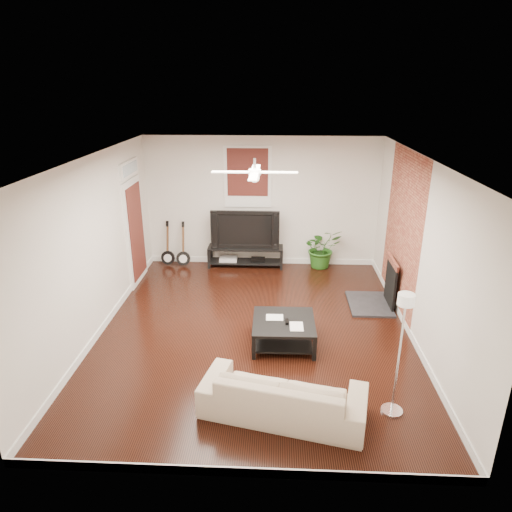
# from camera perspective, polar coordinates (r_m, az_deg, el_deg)

# --- Properties ---
(room) EXTENTS (5.01, 6.01, 2.81)m
(room) POSITION_cam_1_polar(r_m,az_deg,el_deg) (6.99, -0.16, 0.75)
(room) COLOR black
(room) RESTS_ON ground
(brick_accent) EXTENTS (0.02, 2.20, 2.80)m
(brick_accent) POSITION_cam_1_polar(r_m,az_deg,el_deg) (8.22, 17.83, 2.82)
(brick_accent) COLOR brown
(brick_accent) RESTS_ON floor
(fireplace) EXTENTS (0.80, 1.10, 0.92)m
(fireplace) POSITION_cam_1_polar(r_m,az_deg,el_deg) (8.47, 15.26, -3.17)
(fireplace) COLOR black
(fireplace) RESTS_ON floor
(window_back) EXTENTS (1.00, 0.06, 1.30)m
(window_back) POSITION_cam_1_polar(r_m,az_deg,el_deg) (9.73, -1.05, 9.86)
(window_back) COLOR #3B1310
(window_back) RESTS_ON wall_back
(door_left) EXTENTS (0.08, 1.00, 2.50)m
(door_left) POSITION_cam_1_polar(r_m,az_deg,el_deg) (9.27, -14.95, 4.14)
(door_left) COLOR white
(door_left) RESTS_ON wall_left
(tv_stand) EXTENTS (1.63, 0.44, 0.46)m
(tv_stand) POSITION_cam_1_polar(r_m,az_deg,el_deg) (10.02, -1.31, -0.05)
(tv_stand) COLOR black
(tv_stand) RESTS_ON floor
(tv) EXTENTS (1.46, 0.19, 0.84)m
(tv) POSITION_cam_1_polar(r_m,az_deg,el_deg) (9.83, -1.33, 3.53)
(tv) COLOR black
(tv) RESTS_ON tv_stand
(coffee_table) EXTENTS (0.95, 0.95, 0.40)m
(coffee_table) POSITION_cam_1_polar(r_m,az_deg,el_deg) (7.14, 3.47, -9.50)
(coffee_table) COLOR black
(coffee_table) RESTS_ON floor
(sofa) EXTENTS (2.10, 1.20, 0.58)m
(sofa) POSITION_cam_1_polar(r_m,az_deg,el_deg) (5.75, 3.41, -16.88)
(sofa) COLOR #C9B597
(sofa) RESTS_ON floor
(floor_lamp) EXTENTS (0.32, 0.32, 1.62)m
(floor_lamp) POSITION_cam_1_polar(r_m,az_deg,el_deg) (5.72, 17.46, -11.82)
(floor_lamp) COLOR silver
(floor_lamp) RESTS_ON floor
(potted_plant) EXTENTS (0.96, 0.89, 0.89)m
(potted_plant) POSITION_cam_1_polar(r_m,az_deg,el_deg) (10.01, 8.25, 1.03)
(potted_plant) COLOR #255D1A
(potted_plant) RESTS_ON floor
(guitar_left) EXTENTS (0.33, 0.25, 0.99)m
(guitar_left) POSITION_cam_1_polar(r_m,az_deg,el_deg) (10.17, -11.09, 1.46)
(guitar_left) COLOR black
(guitar_left) RESTS_ON floor
(guitar_right) EXTENTS (0.31, 0.22, 0.99)m
(guitar_right) POSITION_cam_1_polar(r_m,az_deg,el_deg) (10.06, -9.19, 1.38)
(guitar_right) COLOR black
(guitar_right) RESTS_ON floor
(ceiling_fan) EXTENTS (1.24, 1.24, 0.32)m
(ceiling_fan) POSITION_cam_1_polar(r_m,az_deg,el_deg) (6.68, -0.17, 10.46)
(ceiling_fan) COLOR white
(ceiling_fan) RESTS_ON ceiling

